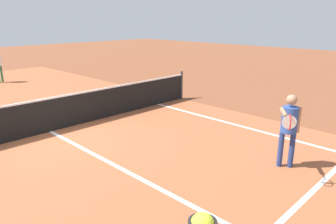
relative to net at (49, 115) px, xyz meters
The scene contains 6 objects.
ground_plane 0.49m from the net, ahead, with size 60.00×60.00×0.00m, color brown.
court_surface_inbounds 0.49m from the net, ahead, with size 10.62×24.40×0.00m, color #9E5433.
line_sideline_right 7.24m from the net, 55.34° to the right, with size 0.10×11.89×0.01m, color white.
line_center_service 3.24m from the net, 90.00° to the right, with size 0.10×6.40×0.01m, color white.
net is the anchor object (origin of this frame).
player_near 6.13m from the net, 66.10° to the right, with size 1.10×0.62×1.56m.
Camera 1 is at (-3.56, -8.11, 3.00)m, focal length 33.82 mm.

